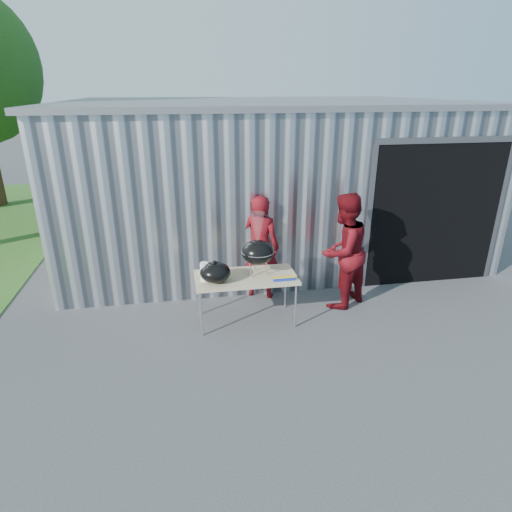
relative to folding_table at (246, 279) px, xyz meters
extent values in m
plane|color=#404042|center=(0.20, -0.84, -0.71)|extent=(80.00, 80.00, 0.00)
cube|color=silver|center=(1.00, 3.86, 0.79)|extent=(8.00, 6.00, 3.00)
cube|color=slate|center=(1.00, 3.86, 2.34)|extent=(8.20, 6.20, 0.10)
cube|color=black|center=(3.50, 1.43, 0.54)|extent=(2.40, 1.20, 2.50)
cube|color=#4C4C51|center=(3.50, 0.86, 1.84)|extent=(2.52, 0.08, 0.10)
cube|color=tan|center=(0.00, 0.00, 0.02)|extent=(1.50, 0.75, 0.04)
cylinder|color=silver|center=(-0.69, -0.31, -0.35)|extent=(0.03, 0.03, 0.71)
cylinder|color=silver|center=(0.69, -0.31, -0.35)|extent=(0.03, 0.03, 0.71)
cylinder|color=silver|center=(-0.69, 0.32, -0.35)|extent=(0.03, 0.03, 0.71)
cylinder|color=silver|center=(0.69, 0.32, -0.35)|extent=(0.03, 0.03, 0.71)
ellipsoid|color=black|center=(0.19, 0.05, 0.39)|extent=(0.48, 0.48, 0.36)
cylinder|color=silver|center=(0.19, 0.05, 0.40)|extent=(0.49, 0.49, 0.02)
cylinder|color=silver|center=(0.19, 0.05, 0.41)|extent=(0.46, 0.46, 0.01)
cylinder|color=silver|center=(0.19, 0.19, 0.16)|extent=(0.02, 0.02, 0.24)
cylinder|color=silver|center=(0.07, -0.02, 0.16)|extent=(0.02, 0.02, 0.24)
cylinder|color=silver|center=(0.31, -0.02, 0.16)|extent=(0.02, 0.02, 0.24)
cylinder|color=#C96948|center=(0.05, 0.05, 0.43)|extent=(0.02, 0.14, 0.02)
cylinder|color=#C96948|center=(0.10, 0.05, 0.43)|extent=(0.02, 0.14, 0.02)
cylinder|color=#C96948|center=(0.16, 0.05, 0.43)|extent=(0.02, 0.14, 0.02)
cylinder|color=#C96948|center=(0.22, 0.05, 0.43)|extent=(0.02, 0.14, 0.02)
cylinder|color=#C96948|center=(0.27, 0.05, 0.43)|extent=(0.02, 0.14, 0.02)
cylinder|color=#C96948|center=(0.33, 0.05, 0.43)|extent=(0.02, 0.14, 0.02)
cone|color=silver|center=(0.19, 0.05, 0.71)|extent=(0.20, 0.20, 0.55)
ellipsoid|color=black|center=(-0.46, -0.10, 0.18)|extent=(0.44, 0.44, 0.29)
cylinder|color=black|center=(-0.46, -0.10, 0.34)|extent=(0.05, 0.05, 0.03)
cylinder|color=white|center=(-0.61, -0.05, 0.18)|extent=(0.12, 0.12, 0.28)
cube|color=white|center=(-0.55, 0.22, 0.09)|extent=(0.20, 0.15, 0.10)
cube|color=navy|center=(0.52, -0.25, 0.07)|extent=(0.32, 0.05, 0.05)
cube|color=yellow|center=(0.52, -0.25, 0.10)|extent=(0.32, 0.05, 0.01)
imported|color=#5A0A10|center=(0.37, 0.82, 0.17)|extent=(0.76, 0.65, 1.77)
imported|color=#5A0A10|center=(1.60, 0.27, 0.23)|extent=(1.15, 1.09, 1.87)
camera|label=1|loc=(-0.86, -5.71, 2.65)|focal=30.00mm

